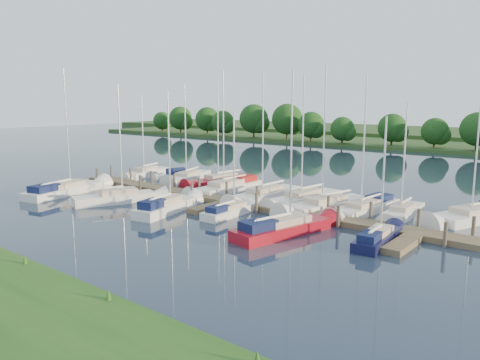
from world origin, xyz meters
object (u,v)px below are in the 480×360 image
Objects in this scene: motorboat at (175,176)px; sailboat_s_2 at (167,208)px; sailboat_n_5 at (264,197)px; dock at (227,203)px; sailboat_n_0 at (146,174)px.

sailboat_s_2 is at bearing 157.38° from motorboat.
sailboat_n_5 is (14.78, -2.95, -0.05)m from motorboat.
dock is 3.37× the size of sailboat_n_5.
sailboat_n_5 reaches higher than sailboat_n_0.
sailboat_s_2 is at bearing 71.07° from sailboat_n_5.
motorboat is 0.38× the size of sailboat_n_5.
sailboat_s_2 is (-3.31, -8.76, 0.07)m from sailboat_n_5.
sailboat_s_2 reaches higher than motorboat.
sailboat_n_5 reaches higher than dock.
sailboat_n_5 is at bearing 72.56° from dock.
sailboat_n_0 is 18.78m from sailboat_s_2.
sailboat_n_5 is 9.37m from sailboat_s_2.
sailboat_n_5 is (1.20, 3.81, 0.08)m from dock.
sailboat_s_2 reaches higher than dock.
motorboat is 16.39m from sailboat_s_2.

